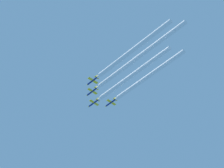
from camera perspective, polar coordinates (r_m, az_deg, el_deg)
name	(u,v)px	position (r m, az deg, el deg)	size (l,w,h in m)	color
jet_lead	(93,103)	(309.47, -2.32, -2.39)	(7.56, 11.01, 2.65)	navy
jet_left_wingman	(92,92)	(299.38, -2.52, -0.97)	(7.56, 11.01, 2.65)	navy
jet_right_wingman	(111,103)	(307.78, -0.18, -2.34)	(7.56, 11.01, 2.65)	navy
jet_outer_left	(92,81)	(290.91, -2.47, 0.37)	(7.56, 11.01, 2.65)	navy
smoke_trail_lead	(132,75)	(290.03, 2.51, 1.09)	(2.73, 63.26, 2.73)	white
smoke_trail_left_wingman	(138,57)	(277.83, 3.27, 3.33)	(2.73, 74.27, 2.73)	white
smoke_trail_right_wingman	(148,76)	(290.32, 4.50, 0.95)	(2.73, 58.99, 2.73)	white
smoke_trail_outer_left	(132,51)	(272.91, 2.51, 4.16)	(2.73, 61.18, 2.73)	white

